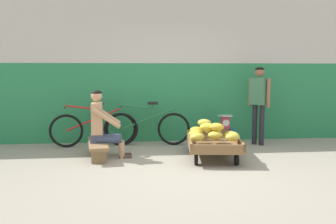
{
  "coord_description": "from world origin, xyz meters",
  "views": [
    {
      "loc": [
        -0.83,
        -5.08,
        1.47
      ],
      "look_at": [
        -0.16,
        1.23,
        0.75
      ],
      "focal_mm": 39.49,
      "sensor_mm": 36.0,
      "label": 1
    }
  ],
  "objects": [
    {
      "name": "ground_plane",
      "position": [
        0.0,
        0.0,
        0.0
      ],
      "size": [
        80.0,
        80.0,
        0.0
      ],
      "primitive_type": "plane",
      "color": "gray"
    },
    {
      "name": "back_wall",
      "position": [
        0.0,
        2.61,
        1.58
      ],
      "size": [
        16.0,
        0.3,
        3.17
      ],
      "color": "#287F4C",
      "rests_on": "ground"
    },
    {
      "name": "banana_cart",
      "position": [
        0.58,
        0.93,
        0.24
      ],
      "size": [
        1.01,
        1.53,
        0.36
      ],
      "color": "brown",
      "rests_on": "ground"
    },
    {
      "name": "banana_pile",
      "position": [
        0.52,
        0.84,
        0.46
      ],
      "size": [
        0.87,
        0.98,
        0.26
      ],
      "color": "gold",
      "rests_on": "banana_cart"
    },
    {
      "name": "low_bench",
      "position": [
        -1.36,
        1.12,
        0.2
      ],
      "size": [
        0.44,
        1.13,
        0.27
      ],
      "color": "olive",
      "rests_on": "ground"
    },
    {
      "name": "vendor_seated",
      "position": [
        -1.28,
        1.13,
        0.57
      ],
      "size": [
        0.69,
        0.49,
        1.14
      ],
      "color": "tan",
      "rests_on": "ground"
    },
    {
      "name": "plastic_crate",
      "position": [
        1.05,
        1.93,
        0.15
      ],
      "size": [
        0.36,
        0.28,
        0.3
      ],
      "color": "#234CA8",
      "rests_on": "ground"
    },
    {
      "name": "weighing_scale",
      "position": [
        1.05,
        1.93,
        0.45
      ],
      "size": [
        0.3,
        0.3,
        0.29
      ],
      "color": "#28282D",
      "rests_on": "plastic_crate"
    },
    {
      "name": "bicycle_near_left",
      "position": [
        -1.52,
        2.09,
        0.35
      ],
      "size": [
        1.66,
        0.48,
        0.86
      ],
      "color": "black",
      "rests_on": "ground"
    },
    {
      "name": "bicycle_far_left",
      "position": [
        -0.47,
        2.08,
        0.35
      ],
      "size": [
        1.66,
        0.48,
        0.86
      ],
      "color": "black",
      "rests_on": "ground"
    },
    {
      "name": "customer_adult",
      "position": [
        1.71,
        1.9,
        0.95
      ],
      "size": [
        0.35,
        0.41,
        1.53
      ],
      "color": "#232328",
      "rests_on": "ground"
    }
  ]
}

